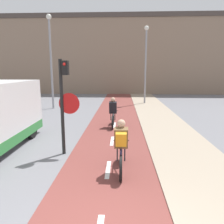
# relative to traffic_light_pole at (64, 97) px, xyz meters

# --- Properties ---
(building_row_background) EXTENTS (60.00, 5.20, 8.92)m
(building_row_background) POSITION_rel_traffic_light_pole_xyz_m (1.47, 20.89, 2.56)
(building_row_background) COLOR #89705B
(building_row_background) RESTS_ON ground_plane
(traffic_light_pole) EXTENTS (0.67, 0.25, 3.08)m
(traffic_light_pole) POSITION_rel_traffic_light_pole_xyz_m (0.00, 0.00, 0.00)
(traffic_light_pole) COLOR black
(traffic_light_pole) RESTS_ON ground_plane
(street_lamp_far) EXTENTS (0.36, 0.36, 6.46)m
(street_lamp_far) POSITION_rel_traffic_light_pole_xyz_m (-3.16, 8.65, 2.07)
(street_lamp_far) COLOR gray
(street_lamp_far) RESTS_ON ground_plane
(street_lamp_sidewalk) EXTENTS (0.36, 0.36, 6.16)m
(street_lamp_sidewalk) POSITION_rel_traffic_light_pole_xyz_m (3.71, 11.28, 1.90)
(street_lamp_sidewalk) COLOR gray
(street_lamp_sidewalk) RESTS_ON ground_plane
(cyclist_near) EXTENTS (0.46, 1.65, 1.47)m
(cyclist_near) POSITION_rel_traffic_light_pole_xyz_m (1.82, -1.26, -1.20)
(cyclist_near) COLOR black
(cyclist_near) RESTS_ON ground_plane
(cyclist_far) EXTENTS (0.46, 1.60, 1.46)m
(cyclist_far) POSITION_rel_traffic_light_pole_xyz_m (1.40, 3.56, -1.25)
(cyclist_far) COLOR black
(cyclist_far) RESTS_ON ground_plane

